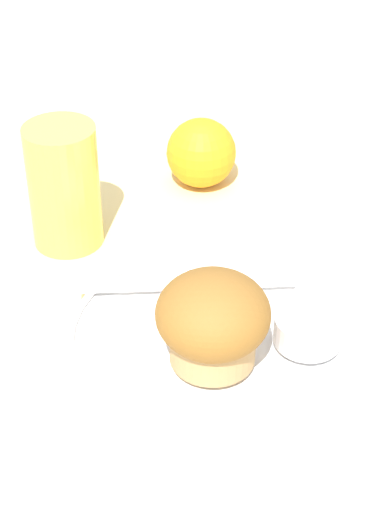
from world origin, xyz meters
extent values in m
plane|color=beige|center=(0.00, 0.00, 0.00)|extent=(3.00, 3.00, 0.00)
cylinder|color=white|center=(-0.01, -0.01, 0.01)|extent=(0.24, 0.24, 0.01)
torus|color=white|center=(-0.01, -0.01, 0.02)|extent=(0.24, 0.24, 0.01)
cylinder|color=tan|center=(-0.02, -0.04, 0.04)|extent=(0.06, 0.06, 0.04)
ellipsoid|color=brown|center=(-0.02, -0.04, 0.06)|extent=(0.08, 0.08, 0.06)
cylinder|color=silver|center=(0.06, -0.05, 0.03)|extent=(0.05, 0.05, 0.02)
cylinder|color=beige|center=(0.06, -0.05, 0.04)|extent=(0.05, 0.05, 0.00)
sphere|color=#B7192D|center=(-0.02, 0.02, 0.03)|extent=(0.01, 0.01, 0.01)
sphere|color=#B7192D|center=(-0.01, 0.02, 0.03)|extent=(0.01, 0.01, 0.01)
cube|color=silver|center=(-0.01, 0.05, 0.02)|extent=(0.18, 0.06, 0.00)
sphere|color=orange|center=(0.07, 0.23, 0.04)|extent=(0.07, 0.07, 0.07)
cylinder|color=#EAD14C|center=(-0.09, 0.18, 0.06)|extent=(0.07, 0.07, 0.12)
camera|label=1|loc=(-0.19, -0.49, 0.46)|focal=60.00mm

